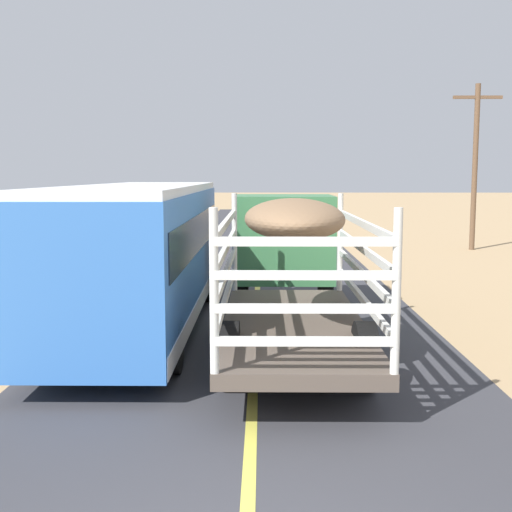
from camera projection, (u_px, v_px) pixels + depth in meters
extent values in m
cube|color=#3F7F4C|center=(284.00, 238.00, 17.08)|extent=(2.50, 2.20, 2.20)
cube|color=#192333|center=(284.00, 221.00, 17.02)|extent=(2.53, 1.54, 0.70)
cube|color=brown|center=(293.00, 327.00, 11.86)|extent=(2.50, 6.40, 0.24)
cylinder|color=silver|center=(234.00, 242.00, 14.83)|extent=(0.12, 0.12, 2.20)
cylinder|color=silver|center=(340.00, 242.00, 14.81)|extent=(0.12, 0.12, 2.20)
cylinder|color=silver|center=(214.00, 292.00, 8.60)|extent=(0.12, 0.12, 2.20)
cylinder|color=silver|center=(396.00, 292.00, 8.58)|extent=(0.12, 0.12, 2.20)
cube|color=silver|center=(226.00, 297.00, 11.80)|extent=(0.08, 6.30, 0.12)
cube|color=silver|center=(361.00, 297.00, 11.78)|extent=(0.08, 6.30, 0.12)
cube|color=silver|center=(305.00, 341.00, 8.65)|extent=(2.40, 0.08, 0.12)
cube|color=silver|center=(226.00, 273.00, 11.75)|extent=(0.08, 6.30, 0.12)
cube|color=silver|center=(362.00, 273.00, 11.72)|extent=(0.08, 6.30, 0.12)
cube|color=silver|center=(305.00, 309.00, 8.60)|extent=(2.40, 0.08, 0.12)
cube|color=silver|center=(226.00, 248.00, 11.69)|extent=(0.08, 6.30, 0.12)
cube|color=silver|center=(362.00, 248.00, 11.67)|extent=(0.08, 6.30, 0.12)
cube|color=silver|center=(305.00, 275.00, 8.54)|extent=(2.40, 0.08, 0.12)
cube|color=silver|center=(226.00, 223.00, 11.64)|extent=(0.08, 6.30, 0.12)
cube|color=silver|center=(363.00, 223.00, 11.61)|extent=(0.08, 6.30, 0.12)
cube|color=silver|center=(306.00, 242.00, 8.49)|extent=(2.40, 0.08, 0.12)
ellipsoid|color=#8C6B4C|center=(294.00, 218.00, 11.61)|extent=(1.75, 3.84, 0.70)
cylinder|color=black|center=(242.00, 285.00, 17.25)|extent=(0.32, 1.10, 1.10)
cylinder|color=black|center=(325.00, 285.00, 17.22)|extent=(0.32, 1.10, 1.10)
cylinder|color=black|center=(229.00, 355.00, 10.62)|extent=(0.32, 1.10, 1.10)
cylinder|color=black|center=(365.00, 355.00, 10.60)|extent=(0.32, 1.10, 1.10)
cube|color=#3872C6|center=(142.00, 254.00, 14.49)|extent=(2.50, 10.00, 2.70)
cube|color=white|center=(140.00, 189.00, 14.31)|extent=(2.45, 9.80, 0.16)
cube|color=#192333|center=(141.00, 232.00, 14.43)|extent=(2.54, 9.20, 0.80)
cube|color=silver|center=(143.00, 305.00, 14.63)|extent=(2.53, 9.80, 0.36)
cylinder|color=black|center=(124.00, 283.00, 17.87)|extent=(0.30, 1.00, 1.00)
cylinder|color=black|center=(205.00, 283.00, 17.85)|extent=(0.30, 1.00, 1.00)
cylinder|color=black|center=(46.00, 345.00, 11.42)|extent=(0.30, 1.00, 1.00)
cylinder|color=black|center=(172.00, 345.00, 11.40)|extent=(0.30, 1.00, 1.00)
cylinder|color=brown|center=(475.00, 168.00, 29.94)|extent=(0.24, 0.24, 7.49)
cube|color=brown|center=(478.00, 97.00, 29.55)|extent=(2.20, 0.14, 0.14)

